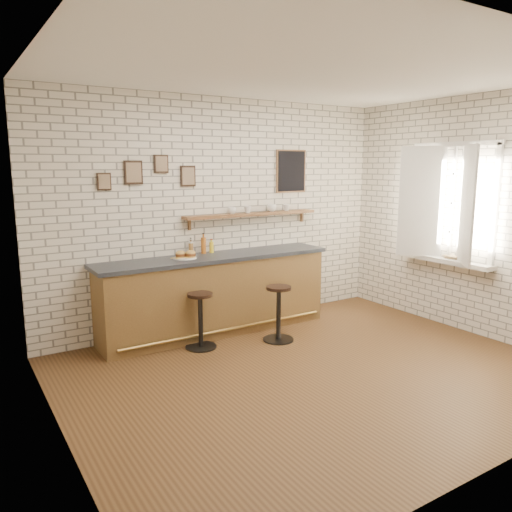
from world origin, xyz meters
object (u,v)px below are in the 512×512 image
object	(u,v)px
bitters_bottle_white	(191,248)
condiment_bottle_yellow	(212,247)
bar_stool_left	(201,319)
book_upper	(448,257)
shelf_cup_c	(272,208)
shelf_cup_d	(286,208)
ciabatta_sandwich	(186,254)
book_lower	(451,259)
bitters_bottle_amber	(204,245)
bitters_bottle_brown	(191,249)
shelf_cup_a	(232,211)
shelf_cup_b	(248,210)
bar_counter	(216,294)
bar_stool_right	(279,312)
sandwich_plate	(185,258)

from	to	relation	value
bitters_bottle_white	condiment_bottle_yellow	size ratio (longest dim) A/B	1.21
bar_stool_left	book_upper	size ratio (longest dim) A/B	2.82
shelf_cup_c	shelf_cup_d	bearing A→B (deg)	-102.21
ciabatta_sandwich	shelf_cup_c	world-z (taller)	shelf_cup_c
bar_stool_left	book_lower	xyz separation A→B (m)	(3.08, -1.09, 0.58)
bitters_bottle_white	bitters_bottle_amber	distance (m)	0.18
bitters_bottle_brown	book_lower	bearing A→B (deg)	-30.44
condiment_bottle_yellow	book_lower	size ratio (longest dim) A/B	0.92
bitters_bottle_amber	shelf_cup_a	distance (m)	0.60
shelf_cup_b	ciabatta_sandwich	bearing A→B (deg)	143.55
bar_stool_left	book_upper	bearing A→B (deg)	-18.80
bar_counter	book_upper	bearing A→B (deg)	-28.87
shelf_cup_a	shelf_cup_b	world-z (taller)	shelf_cup_b
bitters_bottle_white	book_lower	bearing A→B (deg)	-30.44
bar_stool_right	shelf_cup_a	size ratio (longest dim) A/B	6.04
bitters_bottle_brown	bitters_bottle_amber	xyz separation A→B (m)	(0.18, 0.00, 0.03)
bar_counter	book_upper	xyz separation A→B (m)	(2.66, -1.46, 0.45)
shelf_cup_b	shelf_cup_c	size ratio (longest dim) A/B	0.78
bitters_bottle_white	bar_stool_right	bearing A→B (deg)	-50.49
ciabatta_sandwich	book_upper	distance (m)	3.40
bitters_bottle_amber	condiment_bottle_yellow	xyz separation A→B (m)	(0.12, -0.00, -0.03)
bitters_bottle_white	book_upper	world-z (taller)	bitters_bottle_white
bar_counter	bitters_bottle_brown	xyz separation A→B (m)	(-0.24, 0.20, 0.58)
book_lower	shelf_cup_b	bearing A→B (deg)	126.00
condiment_bottle_yellow	shelf_cup_c	world-z (taller)	shelf_cup_c
bitters_bottle_brown	bar_stool_left	bearing A→B (deg)	-106.39
bar_counter	sandwich_plate	distance (m)	0.66
bitters_bottle_white	shelf_cup_c	size ratio (longest dim) A/B	1.70
condiment_bottle_yellow	shelf_cup_b	world-z (taller)	shelf_cup_b
bitters_bottle_amber	condiment_bottle_yellow	world-z (taller)	bitters_bottle_amber
bitters_bottle_amber	book_lower	world-z (taller)	bitters_bottle_amber
condiment_bottle_yellow	bar_stool_left	world-z (taller)	condiment_bottle_yellow
ciabatta_sandwich	shelf_cup_a	world-z (taller)	shelf_cup_a
sandwich_plate	shelf_cup_c	xyz separation A→B (m)	(1.42, 0.20, 0.53)
bar_counter	shelf_cup_a	distance (m)	1.12
book_lower	bitters_bottle_white	bearing A→B (deg)	135.27
bitters_bottle_white	book_upper	xyz separation A→B (m)	(2.90, -1.66, -0.14)
sandwich_plate	shelf_cup_d	world-z (taller)	shelf_cup_d
ciabatta_sandwich	shelf_cup_d	world-z (taller)	shelf_cup_d
sandwich_plate	bitters_bottle_brown	size ratio (longest dim) A/B	1.43
shelf_cup_b	sandwich_plate	bearing A→B (deg)	143.43
bitters_bottle_brown	book_lower	distance (m)	3.37
sandwich_plate	book_lower	bearing A→B (deg)	-26.09
sandwich_plate	shelf_cup_b	world-z (taller)	shelf_cup_b
bar_counter	book_upper	distance (m)	3.07
shelf_cup_d	shelf_cup_b	bearing A→B (deg)	148.34
shelf_cup_b	book_lower	xyz separation A→B (m)	(2.05, -1.70, -0.61)
sandwich_plate	bar_stool_left	xyz separation A→B (m)	(-0.00, -0.42, -0.66)
bitters_bottle_brown	shelf_cup_d	xyz separation A→B (m)	(1.49, 0.00, 0.45)
shelf_cup_a	book_upper	xyz separation A→B (m)	(2.29, -1.66, -0.59)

